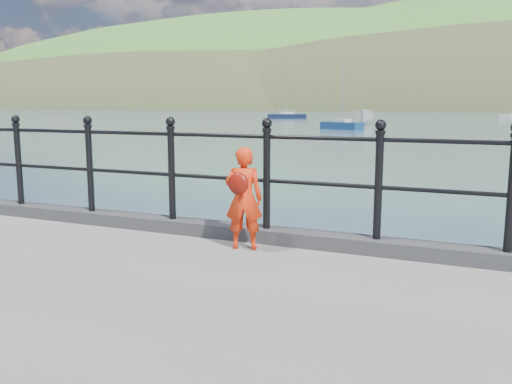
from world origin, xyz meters
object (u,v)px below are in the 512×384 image
at_px(railing, 217,164).
at_px(child, 243,198).
at_px(sailboat_left, 287,116).
at_px(sailboat_port, 342,126).
at_px(launch_white, 365,117).

bearing_deg(railing, child, -36.98).
bearing_deg(sailboat_left, child, -98.18).
height_order(child, sailboat_port, sailboat_port).
bearing_deg(sailboat_left, railing, -98.42).
xyz_separation_m(launch_white, sailboat_left, (-17.19, 21.06, -0.58)).
relative_size(sailboat_port, sailboat_left, 0.75).
bearing_deg(sailboat_left, sailboat_port, -89.63).
xyz_separation_m(sailboat_port, sailboat_left, (-17.27, 31.78, -0.00)).
xyz_separation_m(railing, child, (0.50, -0.37, -0.28)).
height_order(child, sailboat_left, sailboat_left).
bearing_deg(sailboat_port, sailboat_left, 144.42).
relative_size(launch_white, sailboat_port, 0.73).
xyz_separation_m(railing, sailboat_port, (-10.29, 45.09, -1.48)).
distance_m(railing, launch_white, 56.77).
height_order(child, launch_white, child).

